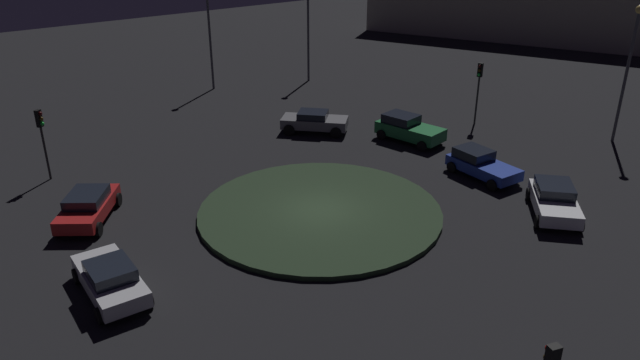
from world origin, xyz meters
TOP-DOWN VIEW (x-y plane):
  - ground_plane at (0.00, 0.00)m, footprint 117.34×117.34m
  - roundabout_island at (0.00, 0.00)m, footprint 11.40×11.40m
  - car_green at (10.33, 4.33)m, footprint 2.57×4.37m
  - car_white at (8.58, -6.76)m, footprint 4.24×4.05m
  - car_red at (-8.68, 6.10)m, footprint 3.91×4.34m
  - car_silver at (-10.08, -0.31)m, footprint 2.17×4.26m
  - car_grey at (6.79, 9.15)m, footprint 4.07×4.23m
  - car_blue at (9.43, -1.88)m, footprint 2.20×4.03m
  - traffic_light_east at (16.17, 3.82)m, footprint 0.38×0.34m
  - traffic_light_northwest at (-8.69, 12.02)m, footprint 0.37×0.39m
  - streetlamp_northeast at (14.25, 19.52)m, footprint 0.51×0.51m
  - streetlamp_north at (6.80, 22.24)m, footprint 0.49×0.49m
  - streetlamp_east at (20.22, -3.57)m, footprint 0.48×0.48m
  - store_building at (44.94, 19.87)m, footprint 22.81×35.34m

SIDE VIEW (x-z plane):
  - ground_plane at x=0.00m, z-range 0.00..0.00m
  - roundabout_island at x=0.00m, z-range 0.00..0.24m
  - car_silver at x=-10.08m, z-range 0.02..1.38m
  - car_blue at x=9.43m, z-range 0.01..1.40m
  - car_red at x=-8.68m, z-range 0.04..1.41m
  - car_white at x=8.58m, z-range 0.03..1.43m
  - car_grey at x=6.79m, z-range 0.05..1.42m
  - car_green at x=10.33m, z-range 0.02..1.60m
  - traffic_light_northwest at x=-8.69m, z-range 0.82..4.64m
  - traffic_light_east at x=16.17m, z-range 0.87..4.96m
  - store_building at x=44.94m, z-range 0.00..6.99m
  - streetlamp_northeast at x=14.25m, z-range 1.17..8.69m
  - streetlamp_east at x=20.22m, z-range 1.02..9.16m
  - streetlamp_north at x=6.80m, z-range 1.09..9.19m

